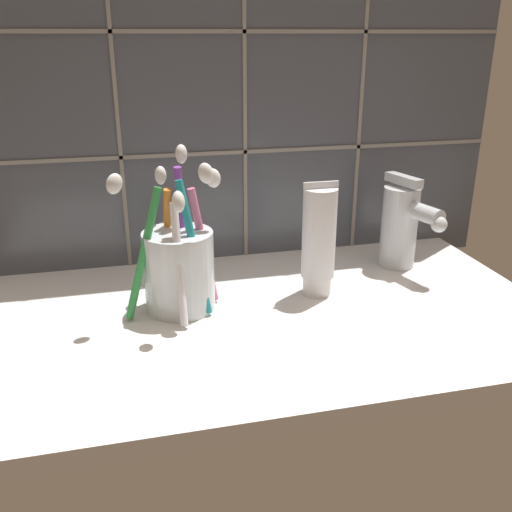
# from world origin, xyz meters

# --- Properties ---
(sink_counter) EXTENTS (0.67, 0.39, 0.02)m
(sink_counter) POSITION_xyz_m (0.00, 0.00, 0.01)
(sink_counter) COLOR white
(sink_counter) RESTS_ON ground
(tile_wall_backsplash) EXTENTS (0.77, 0.02, 0.45)m
(tile_wall_backsplash) POSITION_xyz_m (0.00, 0.19, 0.23)
(tile_wall_backsplash) COLOR #4C515B
(tile_wall_backsplash) RESTS_ON ground
(toothbrush_cup) EXTENTS (0.13, 0.12, 0.19)m
(toothbrush_cup) POSITION_xyz_m (-0.10, 0.04, 0.07)
(toothbrush_cup) COLOR silver
(toothbrush_cup) RESTS_ON sink_counter
(toothpaste_tube) EXTENTS (0.04, 0.04, 0.14)m
(toothpaste_tube) POSITION_xyz_m (0.07, 0.04, 0.09)
(toothpaste_tube) COLOR white
(toothpaste_tube) RESTS_ON sink_counter
(sink_faucet) EXTENTS (0.05, 0.11, 0.13)m
(sink_faucet) POSITION_xyz_m (0.21, 0.09, 0.08)
(sink_faucet) COLOR silver
(sink_faucet) RESTS_ON sink_counter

